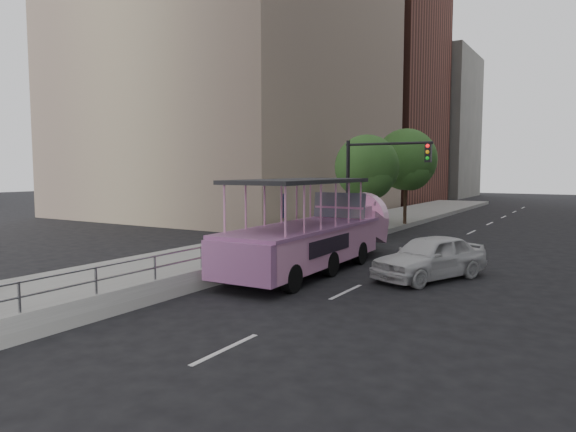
# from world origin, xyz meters

# --- Properties ---
(ground) EXTENTS (160.00, 160.00, 0.00)m
(ground) POSITION_xyz_m (0.00, 0.00, 0.00)
(ground) COLOR black
(sidewalk) EXTENTS (5.50, 80.00, 0.30)m
(sidewalk) POSITION_xyz_m (-5.75, 10.00, 0.15)
(sidewalk) COLOR #989792
(sidewalk) RESTS_ON ground
(kerb_wall) EXTENTS (0.24, 30.00, 0.36)m
(kerb_wall) POSITION_xyz_m (-3.12, 2.00, 0.48)
(kerb_wall) COLOR #AFAFAA
(kerb_wall) RESTS_ON sidewalk
(guardrail) EXTENTS (0.07, 22.00, 0.71)m
(guardrail) POSITION_xyz_m (-3.12, 2.00, 1.14)
(guardrail) COLOR #9E9FA3
(guardrail) RESTS_ON kerb_wall
(duck_boat) EXTENTS (2.86, 10.48, 3.46)m
(duck_boat) POSITION_xyz_m (-1.63, 6.99, 1.28)
(duck_boat) COLOR black
(duck_boat) RESTS_ON ground
(car) EXTENTS (3.51, 4.89, 1.55)m
(car) POSITION_xyz_m (2.66, 7.27, 0.77)
(car) COLOR white
(car) RESTS_ON ground
(parking_sign) EXTENTS (0.25, 0.61, 2.86)m
(parking_sign) POSITION_xyz_m (-3.00, 6.81, 1.79)
(parking_sign) COLOR black
(parking_sign) RESTS_ON ground
(traffic_signal) EXTENTS (4.20, 0.32, 5.20)m
(traffic_signal) POSITION_xyz_m (-1.70, 12.50, 3.50)
(traffic_signal) COLOR black
(traffic_signal) RESTS_ON ground
(street_tree_near) EXTENTS (3.52, 3.52, 5.72)m
(street_tree_near) POSITION_xyz_m (-3.30, 15.93, 3.82)
(street_tree_near) COLOR #39251A
(street_tree_near) RESTS_ON ground
(street_tree_far) EXTENTS (3.97, 3.97, 6.45)m
(street_tree_far) POSITION_xyz_m (-3.10, 21.93, 4.31)
(street_tree_far) COLOR #39251A
(street_tree_far) RESTS_ON ground
(midrise_brick) EXTENTS (18.00, 16.00, 26.00)m
(midrise_brick) POSITION_xyz_m (-18.00, 48.00, 13.00)
(midrise_brick) COLOR brown
(midrise_brick) RESTS_ON ground
(midrise_stone_b) EXTENTS (16.00, 14.00, 20.00)m
(midrise_stone_b) POSITION_xyz_m (-16.00, 64.00, 10.00)
(midrise_stone_b) COLOR gray
(midrise_stone_b) RESTS_ON ground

